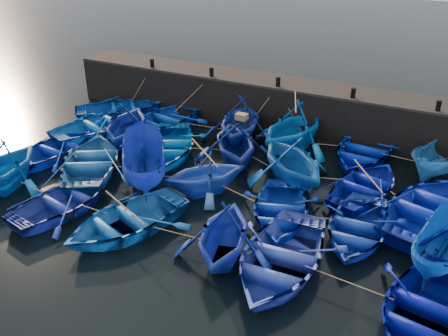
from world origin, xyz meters
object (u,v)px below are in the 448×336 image
at_px(boat_13, 57,148).
at_px(boat_0, 120,108).
at_px(wooden_crate, 242,117).
at_px(boat_20, 3,166).
at_px(boat_8, 169,144).

bearing_deg(boat_13, boat_0, -78.47).
xyz_separation_m(boat_0, wooden_crate, (9.07, -2.46, 1.97)).
relative_size(boat_0, boat_20, 1.18).
height_order(boat_0, boat_8, boat_8).
bearing_deg(boat_0, boat_8, -161.44).
distance_m(boat_13, wooden_crate, 9.40).
xyz_separation_m(boat_20, wooden_crate, (8.28, 6.72, 1.36)).
bearing_deg(boat_20, boat_13, 82.75).
bearing_deg(wooden_crate, boat_13, -158.86).
distance_m(boat_0, boat_20, 9.23).
bearing_deg(boat_8, boat_13, -177.37).
bearing_deg(boat_13, boat_20, 101.29).
distance_m(boat_0, boat_13, 5.79).
bearing_deg(wooden_crate, boat_20, -140.92).
bearing_deg(boat_8, boat_0, 123.91).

